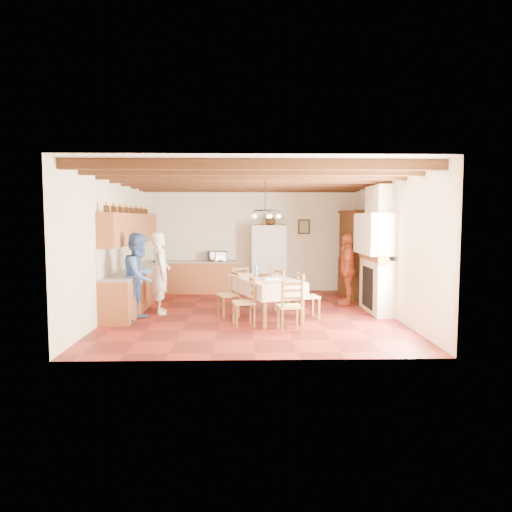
{
  "coord_description": "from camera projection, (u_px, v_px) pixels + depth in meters",
  "views": [
    {
      "loc": [
        -0.16,
        -9.82,
        2.08
      ],
      "look_at": [
        0.1,
        0.3,
        1.25
      ],
      "focal_mm": 32.0,
      "sensor_mm": 36.0,
      "label": 1
    }
  ],
  "objects": [
    {
      "name": "fireplace",
      "position": [
        374.0,
        249.0,
        10.11
      ],
      "size": [
        0.56,
        1.6,
        2.8
      ],
      "primitive_type": null,
      "color": "beige",
      "rests_on": "ground"
    },
    {
      "name": "upper_cabinets",
      "position": [
        132.0,
        228.0,
        10.78
      ],
      "size": [
        0.35,
        4.2,
        0.7
      ],
      "primitive_type": "cube",
      "color": "brown",
      "rests_on": "ground"
    },
    {
      "name": "wall_back",
      "position": [
        250.0,
        239.0,
        13.08
      ],
      "size": [
        6.0,
        0.02,
        3.0
      ],
      "primitive_type": "cube",
      "color": "beige",
      "rests_on": "ground"
    },
    {
      "name": "microwave",
      "position": [
        217.0,
        256.0,
        12.79
      ],
      "size": [
        0.57,
        0.47,
        0.27
      ],
      "primitive_type": "imported",
      "rotation": [
        0.0,
        0.0,
        0.33
      ],
      "color": "silver",
      "rests_on": "countertop_back"
    },
    {
      "name": "backsplash_back",
      "position": [
        196.0,
        250.0,
        13.04
      ],
      "size": [
        2.3,
        0.03,
        0.6
      ],
      "primitive_type": "cube",
      "color": "beige",
      "rests_on": "ground"
    },
    {
      "name": "chair_end_near",
      "position": [
        290.0,
        305.0,
        8.42
      ],
      "size": [
        0.47,
        0.46,
        0.96
      ],
      "primitive_type": null,
      "rotation": [
        0.0,
        0.0,
        3.28
      ],
      "color": "brown",
      "rests_on": "floor"
    },
    {
      "name": "floor",
      "position": [
        252.0,
        315.0,
        9.96
      ],
      "size": [
        6.0,
        6.5,
        0.02
      ],
      "primitive_type": "cube",
      "color": "#511714",
      "rests_on": "ground"
    },
    {
      "name": "chair_right_near",
      "position": [
        308.0,
        296.0,
        9.49
      ],
      "size": [
        0.48,
        0.49,
        0.96
      ],
      "primitive_type": null,
      "rotation": [
        0.0,
        0.0,
        1.78
      ],
      "color": "brown",
      "rests_on": "floor"
    },
    {
      "name": "dining_table",
      "position": [
        265.0,
        282.0,
        9.52
      ],
      "size": [
        1.62,
        2.15,
        0.84
      ],
      "rotation": [
        0.0,
        0.0,
        0.38
      ],
      "color": "silver",
      "rests_on": "floor"
    },
    {
      "name": "countertop_left",
      "position": [
        138.0,
        269.0,
        10.86
      ],
      "size": [
        0.62,
        4.3,
        0.04
      ],
      "primitive_type": "cube",
      "color": "slate",
      "rests_on": "lower_cabinets_left"
    },
    {
      "name": "refrigerator",
      "position": [
        270.0,
        259.0,
        12.8
      ],
      "size": [
        1.02,
        0.86,
        1.9
      ],
      "primitive_type": "cube",
      "rotation": [
        0.0,
        0.0,
        -0.09
      ],
      "color": "silver",
      "rests_on": "floor"
    },
    {
      "name": "chair_end_far",
      "position": [
        243.0,
        287.0,
        10.63
      ],
      "size": [
        0.53,
        0.52,
        0.96
      ],
      "primitive_type": null,
      "rotation": [
        0.0,
        0.0,
        0.34
      ],
      "color": "brown",
      "rests_on": "floor"
    },
    {
      "name": "chair_left_near",
      "position": [
        244.0,
        301.0,
        8.83
      ],
      "size": [
        0.48,
        0.49,
        0.96
      ],
      "primitive_type": null,
      "rotation": [
        0.0,
        0.0,
        -1.37
      ],
      "color": "brown",
      "rests_on": "floor"
    },
    {
      "name": "lower_cabinets_back",
      "position": [
        195.0,
        277.0,
        12.82
      ],
      "size": [
        2.3,
        0.6,
        0.86
      ],
      "primitive_type": "cube",
      "color": "brown",
      "rests_on": "ground"
    },
    {
      "name": "hutch",
      "position": [
        355.0,
        254.0,
        11.96
      ],
      "size": [
        0.68,
        1.32,
        2.3
      ],
      "primitive_type": null,
      "rotation": [
        0.0,
        0.0,
        0.12
      ],
      "color": "#35150B",
      "rests_on": "floor"
    },
    {
      "name": "chair_right_far",
      "position": [
        286.0,
        290.0,
        10.27
      ],
      "size": [
        0.54,
        0.55,
        0.96
      ],
      "primitive_type": null,
      "rotation": [
        0.0,
        0.0,
        2.02
      ],
      "color": "brown",
      "rests_on": "floor"
    },
    {
      "name": "wall_left",
      "position": [
        111.0,
        246.0,
        9.76
      ],
      "size": [
        0.02,
        6.5,
        3.0
      ],
      "primitive_type": "cube",
      "color": "beige",
      "rests_on": "ground"
    },
    {
      "name": "wall_right",
      "position": [
        390.0,
        245.0,
        9.91
      ],
      "size": [
        0.02,
        6.5,
        3.0
      ],
      "primitive_type": "cube",
      "color": "beige",
      "rests_on": "ground"
    },
    {
      "name": "person_woman_red",
      "position": [
        347.0,
        269.0,
        11.06
      ],
      "size": [
        0.65,
        1.08,
        1.72
      ],
      "primitive_type": "imported",
      "rotation": [
        0.0,
        0.0,
        -1.82
      ],
      "color": "#AD4525",
      "rests_on": "floor"
    },
    {
      "name": "chair_left_far",
      "position": [
        228.0,
        294.0,
        9.71
      ],
      "size": [
        0.53,
        0.54,
        0.96
      ],
      "primitive_type": null,
      "rotation": [
        0.0,
        0.0,
        -1.19
      ],
      "color": "brown",
      "rests_on": "floor"
    },
    {
      "name": "ceiling_beams",
      "position": [
        252.0,
        180.0,
        9.72
      ],
      "size": [
        6.0,
        6.3,
        0.16
      ],
      "primitive_type": null,
      "color": "#331E0B",
      "rests_on": "ground"
    },
    {
      "name": "person_man",
      "position": [
        160.0,
        273.0,
        9.97
      ],
      "size": [
        0.56,
        0.73,
        1.79
      ],
      "primitive_type": "imported",
      "rotation": [
        0.0,
        0.0,
        1.8
      ],
      "color": "white",
      "rests_on": "floor"
    },
    {
      "name": "wall_front",
      "position": [
        255.0,
        259.0,
        6.58
      ],
      "size": [
        6.0,
        0.02,
        3.0
      ],
      "primitive_type": "cube",
      "color": "beige",
      "rests_on": "ground"
    },
    {
      "name": "fridge_vase",
      "position": [
        271.0,
        220.0,
        12.72
      ],
      "size": [
        0.35,
        0.35,
        0.3
      ],
      "primitive_type": "imported",
      "rotation": [
        0.0,
        0.0,
        -0.25
      ],
      "color": "#35150B",
      "rests_on": "refrigerator"
    },
    {
      "name": "ceiling",
      "position": [
        252.0,
        175.0,
        9.71
      ],
      "size": [
        6.0,
        6.5,
        0.02
      ],
      "primitive_type": "cube",
      "color": "white",
      "rests_on": "ground"
    },
    {
      "name": "countertop_back",
      "position": [
        195.0,
        262.0,
        12.78
      ],
      "size": [
        2.34,
        0.62,
        0.04
      ],
      "primitive_type": "cube",
      "color": "slate",
      "rests_on": "lower_cabinets_back"
    },
    {
      "name": "chandelier",
      "position": [
        265.0,
        210.0,
        9.4
      ],
      "size": [
        0.47,
        0.47,
        0.03
      ],
      "primitive_type": "torus",
      "color": "black",
      "rests_on": "ground"
    },
    {
      "name": "backsplash_left",
      "position": [
        126.0,
        256.0,
        10.83
      ],
      "size": [
        0.03,
        4.3,
        0.6
      ],
      "primitive_type": "cube",
      "color": "beige",
      "rests_on": "ground"
    },
    {
      "name": "wall_picture",
      "position": [
        304.0,
        227.0,
        13.06
      ],
      "size": [
        0.34,
        0.03,
        0.42
      ],
      "primitive_type": "cube",
      "color": "#301F17",
      "rests_on": "ground"
    },
    {
      "name": "person_woman_blue",
      "position": [
        140.0,
        277.0,
        9.33
      ],
      "size": [
        0.91,
        1.04,
        1.79
      ],
      "primitive_type": "imported",
      "rotation": [
        0.0,
        0.0,
        1.26
      ],
      "color": "#395EA5",
      "rests_on": "floor"
    },
    {
      "name": "lower_cabinets_left",
      "position": [
        138.0,
        288.0,
        10.9
      ],
      "size": [
        0.6,
        4.3,
        0.86
      ],
      "primitive_type": "cube",
      "color": "brown",
      "rests_on": "ground"
    }
  ]
}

